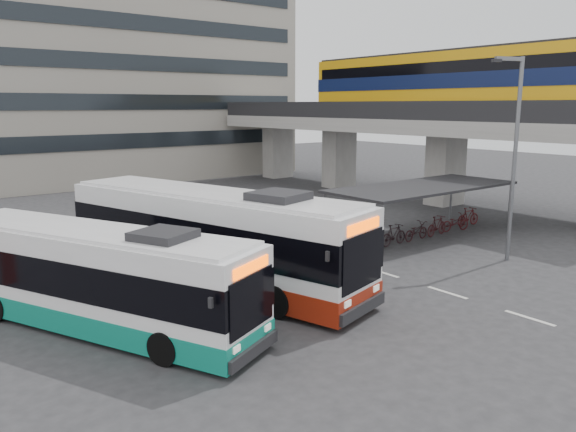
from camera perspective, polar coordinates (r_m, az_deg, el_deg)
ground at (r=20.41m, az=4.80°, el=-7.02°), size 120.00×120.00×0.00m
viaduct at (r=38.99m, az=13.05°, el=10.73°), size 8.00×32.00×9.68m
bike_shelter at (r=28.10m, az=13.41°, el=0.80°), size 10.00×4.00×2.54m
office_block at (r=54.08m, az=-17.74°, el=17.21°), size 30.00×15.00×25.00m
road_markings at (r=20.32m, az=15.88°, el=-7.49°), size 0.15×7.60×0.01m
bus_main at (r=20.24m, az=-7.85°, el=-2.25°), size 5.90×12.61×3.65m
bus_teal at (r=17.20m, az=-19.11°, el=-6.01°), size 6.52×10.65×3.15m
pedestrian at (r=20.47m, az=-14.54°, el=-4.56°), size 0.79×0.81×1.87m
lamp_post at (r=24.44m, az=21.92°, el=6.47°), size 1.39×0.66×8.23m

